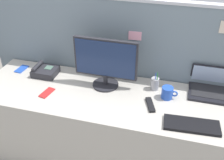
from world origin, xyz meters
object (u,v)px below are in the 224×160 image
Objects in this scene: coffee_mug at (167,93)px; pen_cup at (155,84)px; keyboard_main at (192,125)px; laptop at (212,87)px; cell_phone_blue_case at (22,69)px; tv_remote at (150,105)px; desktop_monitor at (106,62)px; cell_phone_red_case at (47,93)px; desk_phone at (45,71)px.

pen_cup is at bearing 139.73° from coffee_mug.
laptop is at bearing 68.66° from keyboard_main.
pen_cup is at bearing 5.52° from cell_phone_blue_case.
pen_cup is 0.24m from tv_remote.
desktop_monitor is 0.45m from pen_cup.
keyboard_main is 2.99× the size of coffee_mug.
cell_phone_red_case is (-0.43, -0.24, -0.22)m from desktop_monitor.
coffee_mug is (0.52, -0.05, -0.18)m from desktop_monitor.
laptop is 2.56× the size of cell_phone_red_case.
desk_phone is at bearing -175.34° from laptop.
keyboard_main is (-0.15, -0.47, -0.04)m from laptop.
desk_phone is at bearing -178.19° from pen_cup.
desk_phone is at bearing 160.91° from keyboard_main.
keyboard_main is 2.25× the size of tv_remote.
desktop_monitor is 3.09× the size of tv_remote.
cell_phone_red_case is 0.97m from coffee_mug.
keyboard_main is at bearing -55.50° from coffee_mug.
desk_phone is 1.19× the size of pen_cup.
keyboard_main reaches higher than tv_remote.
cell_phone_blue_case is at bearing 174.73° from desk_phone.
laptop reaches higher than keyboard_main.
pen_cup reaches higher than cell_phone_red_case.
desk_phone is 1.22× the size of tv_remote.
desk_phone is 0.99m from pen_cup.
pen_cup is 1.29× the size of cell_phone_blue_case.
desktop_monitor is 0.86m from cell_phone_blue_case.
laptop is 1.45m from desk_phone.
desktop_monitor is 2.54× the size of desk_phone.
tv_remote reaches higher than cell_phone_red_case.
desk_phone is at bearing 176.67° from coffee_mug.
desktop_monitor is 3.69× the size of cell_phone_red_case.
laptop is 0.56m from tv_remote.
cell_phone_red_case is at bearing -150.35° from desktop_monitor.
desktop_monitor is at bearing 174.56° from coffee_mug.
cell_phone_red_case is (0.40, -0.28, 0.00)m from cell_phone_blue_case.
desk_phone is 1.45× the size of cell_phone_red_case.
laptop is at bearing 10.72° from pen_cup.
laptop reaches higher than coffee_mug.
desktop_monitor is 0.61m from desk_phone.
laptop is 2.10× the size of pen_cup.
cell_phone_red_case is 0.84m from tv_remote.
coffee_mug is (0.95, 0.19, 0.04)m from cell_phone_red_case.
desktop_monitor is 0.89m from laptop.
cell_phone_blue_case is (-0.25, 0.02, -0.03)m from desk_phone.
cell_phone_red_case is at bearing 163.99° from tv_remote.
desk_phone is at bearing 178.60° from desktop_monitor.
tv_remote is (-0.00, -0.23, -0.04)m from pen_cup.
coffee_mug is at bearing -5.44° from desktop_monitor.
tv_remote is (-0.46, -0.32, -0.04)m from laptop.
cell_phone_blue_case is at bearing 149.76° from tv_remote.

